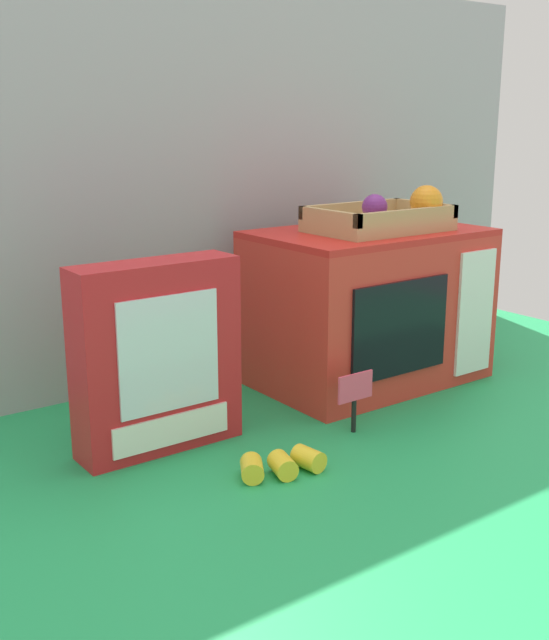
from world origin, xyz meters
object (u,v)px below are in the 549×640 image
at_px(cookie_set_box, 157,357).
at_px(price_sign, 355,393).
at_px(toy_microwave, 368,306).
at_px(loose_toy_banana, 281,464).
at_px(food_groups_crate, 385,218).

height_order(cookie_set_box, price_sign, cookie_set_box).
height_order(toy_microwave, loose_toy_banana, toy_microwave).
xyz_separation_m(cookie_set_box, loose_toy_banana, (0.09, -0.19, -0.13)).
distance_m(cookie_set_box, price_sign, 0.32).
bearing_deg(loose_toy_banana, cookie_set_box, 116.04).
xyz_separation_m(price_sign, loose_toy_banana, (-0.19, -0.06, -0.05)).
bearing_deg(food_groups_crate, price_sign, -142.56).
relative_size(food_groups_crate, cookie_set_box, 0.86).
distance_m(food_groups_crate, loose_toy_banana, 0.55).
relative_size(food_groups_crate, loose_toy_banana, 1.94).
height_order(toy_microwave, price_sign, toy_microwave).
distance_m(food_groups_crate, cookie_set_box, 0.52).
relative_size(price_sign, loose_toy_banana, 0.78).
xyz_separation_m(food_groups_crate, cookie_set_box, (-0.49, -0.03, -0.17)).
xyz_separation_m(food_groups_crate, loose_toy_banana, (-0.40, -0.22, -0.30)).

